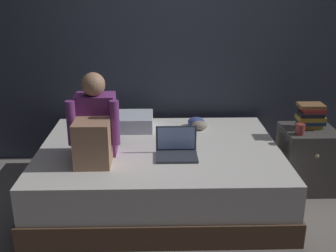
{
  "coord_description": "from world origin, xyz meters",
  "views": [
    {
      "loc": [
        -0.2,
        -2.8,
        1.76
      ],
      "look_at": [
        -0.13,
        0.1,
        0.72
      ],
      "focal_mm": 43.41,
      "sensor_mm": 36.0,
      "label": 1
    }
  ],
  "objects_px": {
    "person_sitting": "(95,127)",
    "mug": "(300,129)",
    "nightstand": "(306,159)",
    "bed": "(160,172)",
    "pillow": "(122,121)",
    "laptop": "(176,149)",
    "clothes_pile": "(198,123)",
    "book_stack": "(311,116)"
  },
  "relations": [
    {
      "from": "bed",
      "to": "pillow",
      "type": "distance_m",
      "value": 0.64
    },
    {
      "from": "nightstand",
      "to": "person_sitting",
      "type": "xyz_separation_m",
      "value": [
        -1.79,
        -0.36,
        0.44
      ]
    },
    {
      "from": "person_sitting",
      "to": "book_stack",
      "type": "xyz_separation_m",
      "value": [
        1.79,
        0.39,
        -0.06
      ]
    },
    {
      "from": "laptop",
      "to": "bed",
      "type": "bearing_deg",
      "value": 124.83
    },
    {
      "from": "laptop",
      "to": "mug",
      "type": "bearing_deg",
      "value": 12.13
    },
    {
      "from": "person_sitting",
      "to": "clothes_pile",
      "type": "bearing_deg",
      "value": 37.82
    },
    {
      "from": "pillow",
      "to": "clothes_pile",
      "type": "distance_m",
      "value": 0.7
    },
    {
      "from": "laptop",
      "to": "clothes_pile",
      "type": "bearing_deg",
      "value": 70.54
    },
    {
      "from": "book_stack",
      "to": "clothes_pile",
      "type": "relative_size",
      "value": 1.1
    },
    {
      "from": "nightstand",
      "to": "pillow",
      "type": "height_order",
      "value": "pillow"
    },
    {
      "from": "pillow",
      "to": "laptop",
      "type": "bearing_deg",
      "value": -53.52
    },
    {
      "from": "book_stack",
      "to": "mug",
      "type": "distance_m",
      "value": 0.21
    },
    {
      "from": "laptop",
      "to": "pillow",
      "type": "relative_size",
      "value": 0.57
    },
    {
      "from": "bed",
      "to": "nightstand",
      "type": "xyz_separation_m",
      "value": [
        1.3,
        0.15,
        0.04
      ]
    },
    {
      "from": "nightstand",
      "to": "pillow",
      "type": "relative_size",
      "value": 0.99
    },
    {
      "from": "person_sitting",
      "to": "laptop",
      "type": "bearing_deg",
      "value": 1.79
    },
    {
      "from": "bed",
      "to": "pillow",
      "type": "bearing_deg",
      "value": 127.16
    },
    {
      "from": "book_stack",
      "to": "bed",
      "type": "bearing_deg",
      "value": -172.04
    },
    {
      "from": "nightstand",
      "to": "mug",
      "type": "distance_m",
      "value": 0.37
    },
    {
      "from": "nightstand",
      "to": "bed",
      "type": "bearing_deg",
      "value": -173.3
    },
    {
      "from": "pillow",
      "to": "mug",
      "type": "distance_m",
      "value": 1.57
    },
    {
      "from": "pillow",
      "to": "mug",
      "type": "relative_size",
      "value": 6.22
    },
    {
      "from": "bed",
      "to": "laptop",
      "type": "bearing_deg",
      "value": -55.17
    },
    {
      "from": "pillow",
      "to": "nightstand",
      "type": "bearing_deg",
      "value": -10.27
    },
    {
      "from": "person_sitting",
      "to": "mug",
      "type": "distance_m",
      "value": 1.68
    },
    {
      "from": "nightstand",
      "to": "mug",
      "type": "relative_size",
      "value": 6.19
    },
    {
      "from": "bed",
      "to": "laptop",
      "type": "height_order",
      "value": "laptop"
    },
    {
      "from": "laptop",
      "to": "book_stack",
      "type": "bearing_deg",
      "value": 17.63
    },
    {
      "from": "pillow",
      "to": "clothes_pile",
      "type": "xyz_separation_m",
      "value": [
        0.7,
        -0.0,
        -0.02
      ]
    },
    {
      "from": "pillow",
      "to": "book_stack",
      "type": "bearing_deg",
      "value": -9.23
    },
    {
      "from": "book_stack",
      "to": "clothes_pile",
      "type": "distance_m",
      "value": 1.0
    },
    {
      "from": "person_sitting",
      "to": "laptop",
      "type": "height_order",
      "value": "person_sitting"
    },
    {
      "from": "laptop",
      "to": "clothes_pile",
      "type": "distance_m",
      "value": 0.68
    },
    {
      "from": "laptop",
      "to": "mug",
      "type": "height_order",
      "value": "laptop"
    },
    {
      "from": "person_sitting",
      "to": "mug",
      "type": "xyz_separation_m",
      "value": [
        1.66,
        0.24,
        -0.12
      ]
    },
    {
      "from": "nightstand",
      "to": "person_sitting",
      "type": "bearing_deg",
      "value": -168.55
    },
    {
      "from": "clothes_pile",
      "to": "nightstand",
      "type": "bearing_deg",
      "value": -17.37
    },
    {
      "from": "bed",
      "to": "clothes_pile",
      "type": "relative_size",
      "value": 9.34
    },
    {
      "from": "person_sitting",
      "to": "pillow",
      "type": "xyz_separation_m",
      "value": [
        0.15,
        0.66,
        -0.19
      ]
    },
    {
      "from": "nightstand",
      "to": "clothes_pile",
      "type": "bearing_deg",
      "value": 162.63
    },
    {
      "from": "laptop",
      "to": "book_stack",
      "type": "xyz_separation_m",
      "value": [
        1.17,
        0.37,
        0.14
      ]
    },
    {
      "from": "laptop",
      "to": "person_sitting",
      "type": "bearing_deg",
      "value": -178.21
    }
  ]
}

